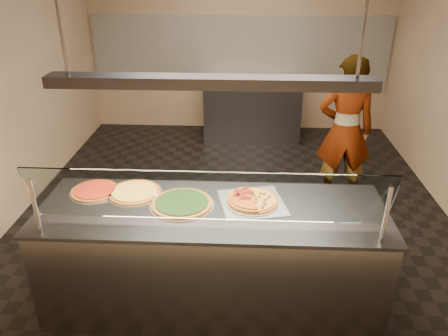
{
  "coord_description": "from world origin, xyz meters",
  "views": [
    {
      "loc": [
        0.1,
        -4.35,
        2.73
      ],
      "look_at": [
        -0.07,
        -0.83,
        1.02
      ],
      "focal_mm": 35.0,
      "sensor_mm": 36.0,
      "label": 1
    }
  ],
  "objects_px": {
    "perforated_tray": "(252,202)",
    "serving_counter": "(213,256)",
    "worker": "(345,131)",
    "pizza_tomato": "(95,190)",
    "pizza_spatula": "(160,196)",
    "pizza_spinach": "(182,203)",
    "heat_lamp_housing": "(210,82)",
    "prep_table": "(252,110)",
    "sneeze_guard": "(208,197)",
    "half_pizza_sausage": "(265,200)",
    "half_pizza_pepperoni": "(240,198)",
    "pizza_cheese": "(135,192)"
  },
  "relations": [
    {
      "from": "perforated_tray",
      "to": "serving_counter",
      "type": "bearing_deg",
      "value": -161.14
    },
    {
      "from": "serving_counter",
      "to": "worker",
      "type": "height_order",
      "value": "worker"
    },
    {
      "from": "pizza_tomato",
      "to": "pizza_spatula",
      "type": "height_order",
      "value": "pizza_spatula"
    },
    {
      "from": "pizza_spinach",
      "to": "worker",
      "type": "height_order",
      "value": "worker"
    },
    {
      "from": "pizza_spinach",
      "to": "pizza_spatula",
      "type": "distance_m",
      "value": 0.21
    },
    {
      "from": "heat_lamp_housing",
      "to": "pizza_spatula",
      "type": "bearing_deg",
      "value": 163.02
    },
    {
      "from": "prep_table",
      "to": "pizza_spinach",
      "type": "bearing_deg",
      "value": -98.89
    },
    {
      "from": "pizza_tomato",
      "to": "worker",
      "type": "distance_m",
      "value": 2.95
    },
    {
      "from": "sneeze_guard",
      "to": "pizza_spatula",
      "type": "distance_m",
      "value": 0.7
    },
    {
      "from": "half_pizza_sausage",
      "to": "worker",
      "type": "relative_size",
      "value": 0.25
    },
    {
      "from": "perforated_tray",
      "to": "half_pizza_pepperoni",
      "type": "relative_size",
      "value": 1.33
    },
    {
      "from": "half_pizza_sausage",
      "to": "prep_table",
      "type": "bearing_deg",
      "value": 90.87
    },
    {
      "from": "serving_counter",
      "to": "sneeze_guard",
      "type": "bearing_deg",
      "value": -90.0
    },
    {
      "from": "perforated_tray",
      "to": "pizza_cheese",
      "type": "distance_m",
      "value": 1.0
    },
    {
      "from": "half_pizza_sausage",
      "to": "pizza_spinach",
      "type": "bearing_deg",
      "value": -174.6
    },
    {
      "from": "pizza_tomato",
      "to": "pizza_spatula",
      "type": "bearing_deg",
      "value": -8.55
    },
    {
      "from": "half_pizza_pepperoni",
      "to": "heat_lamp_housing",
      "type": "bearing_deg",
      "value": -153.12
    },
    {
      "from": "pizza_tomato",
      "to": "half_pizza_pepperoni",
      "type": "bearing_deg",
      "value": -5.04
    },
    {
      "from": "pizza_cheese",
      "to": "pizza_spatula",
      "type": "relative_size",
      "value": 2.01
    },
    {
      "from": "pizza_spinach",
      "to": "heat_lamp_housing",
      "type": "relative_size",
      "value": 0.23
    },
    {
      "from": "prep_table",
      "to": "worker",
      "type": "distance_m",
      "value": 2.34
    },
    {
      "from": "heat_lamp_housing",
      "to": "pizza_spinach",
      "type": "bearing_deg",
      "value": 170.05
    },
    {
      "from": "half_pizza_pepperoni",
      "to": "worker",
      "type": "xyz_separation_m",
      "value": [
        1.2,
        1.77,
        -0.07
      ]
    },
    {
      "from": "perforated_tray",
      "to": "heat_lamp_housing",
      "type": "height_order",
      "value": "heat_lamp_housing"
    },
    {
      "from": "worker",
      "to": "half_pizza_sausage",
      "type": "bearing_deg",
      "value": 63.47
    },
    {
      "from": "half_pizza_pepperoni",
      "to": "worker",
      "type": "bearing_deg",
      "value": 55.81
    },
    {
      "from": "worker",
      "to": "heat_lamp_housing",
      "type": "relative_size",
      "value": 0.78
    },
    {
      "from": "serving_counter",
      "to": "perforated_tray",
      "type": "relative_size",
      "value": 4.66
    },
    {
      "from": "half_pizza_sausage",
      "to": "pizza_spinach",
      "type": "height_order",
      "value": "half_pizza_sausage"
    },
    {
      "from": "perforated_tray",
      "to": "prep_table",
      "type": "relative_size",
      "value": 0.38
    },
    {
      "from": "perforated_tray",
      "to": "half_pizza_sausage",
      "type": "xyz_separation_m",
      "value": [
        0.1,
        -0.0,
        0.02
      ]
    },
    {
      "from": "sneeze_guard",
      "to": "half_pizza_sausage",
      "type": "distance_m",
      "value": 0.67
    },
    {
      "from": "perforated_tray",
      "to": "half_pizza_pepperoni",
      "type": "height_order",
      "value": "half_pizza_pepperoni"
    },
    {
      "from": "serving_counter",
      "to": "pizza_tomato",
      "type": "distance_m",
      "value": 1.14
    },
    {
      "from": "pizza_spinach",
      "to": "sneeze_guard",
      "type": "bearing_deg",
      "value": -57.36
    },
    {
      "from": "worker",
      "to": "serving_counter",
      "type": "bearing_deg",
      "value": 55.87
    },
    {
      "from": "pizza_spatula",
      "to": "worker",
      "type": "height_order",
      "value": "worker"
    },
    {
      "from": "serving_counter",
      "to": "sneeze_guard",
      "type": "distance_m",
      "value": 0.83
    },
    {
      "from": "pizza_cheese",
      "to": "serving_counter",
      "type": "bearing_deg",
      "value": -17.53
    },
    {
      "from": "pizza_spatula",
      "to": "pizza_cheese",
      "type": "bearing_deg",
      "value": 161.45
    },
    {
      "from": "pizza_cheese",
      "to": "prep_table",
      "type": "bearing_deg",
      "value": 74.47
    },
    {
      "from": "perforated_tray",
      "to": "pizza_tomato",
      "type": "relative_size",
      "value": 1.42
    },
    {
      "from": "serving_counter",
      "to": "sneeze_guard",
      "type": "height_order",
      "value": "sneeze_guard"
    },
    {
      "from": "pizza_cheese",
      "to": "pizza_tomato",
      "type": "distance_m",
      "value": 0.34
    },
    {
      "from": "serving_counter",
      "to": "half_pizza_pepperoni",
      "type": "height_order",
      "value": "half_pizza_pepperoni"
    },
    {
      "from": "sneeze_guard",
      "to": "serving_counter",
      "type": "bearing_deg",
      "value": 90.0
    },
    {
      "from": "serving_counter",
      "to": "perforated_tray",
      "type": "xyz_separation_m",
      "value": [
        0.32,
        0.11,
        0.47
      ]
    },
    {
      "from": "half_pizza_sausage",
      "to": "pizza_spatula",
      "type": "xyz_separation_m",
      "value": [
        -0.86,
        0.03,
        0.0
      ]
    },
    {
      "from": "worker",
      "to": "prep_table",
      "type": "bearing_deg",
      "value": -59.6
    },
    {
      "from": "heat_lamp_housing",
      "to": "serving_counter",
      "type": "bearing_deg",
      "value": -90.0
    }
  ]
}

